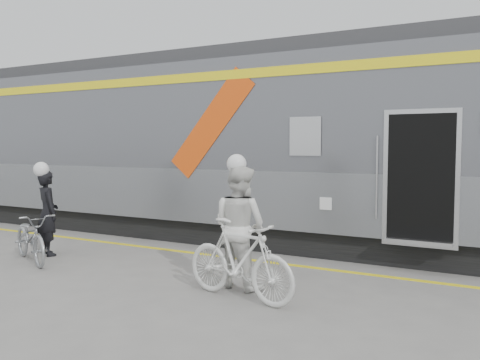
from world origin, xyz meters
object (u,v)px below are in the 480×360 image
Objects in this scene: man at (48,213)px; woman at (239,226)px; bicycle_left at (31,237)px; bicycle_right at (239,260)px.

man is 0.90× the size of woman.
man is 4.24m from woman.
woman is at bearing -157.59° from man.
bicycle_left is 4.34m from bicycle_right.
woman is 0.72m from bicycle_right.
bicycle_right is (0.30, -0.55, -0.35)m from woman.
bicycle_right reaches higher than bicycle_left.
bicycle_right is at bearing 129.89° from woman.
bicycle_left is at bearing 134.43° from man.
woman is 0.99× the size of bicycle_right.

